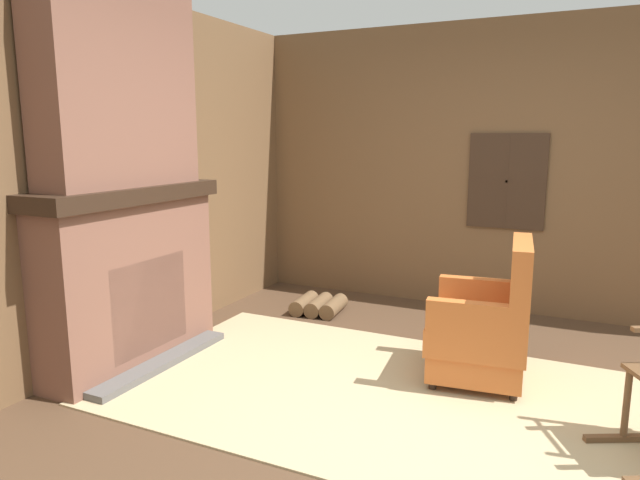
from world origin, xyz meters
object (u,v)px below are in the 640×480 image
object	(u,v)px
firewood_stack	(319,305)
oil_lamp_vase	(81,176)
storage_case	(175,171)
armchair	(485,329)

from	to	relation	value
firewood_stack	oil_lamp_vase	size ratio (longest dim) A/B	1.90
firewood_stack	oil_lamp_vase	xyz separation A→B (m)	(-0.75, -1.95, 1.30)
firewood_stack	storage_case	bearing A→B (deg)	-125.94
oil_lamp_vase	armchair	bearing A→B (deg)	24.78
armchair	oil_lamp_vase	bearing A→B (deg)	18.34
firewood_stack	armchair	bearing A→B (deg)	-27.37
oil_lamp_vase	storage_case	world-z (taller)	oil_lamp_vase
firewood_stack	oil_lamp_vase	distance (m)	2.46
oil_lamp_vase	firewood_stack	bearing A→B (deg)	68.91
armchair	oil_lamp_vase	distance (m)	2.82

